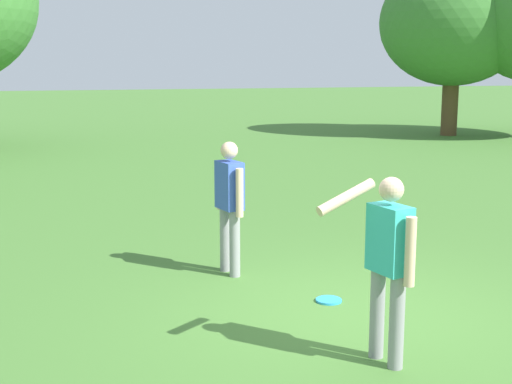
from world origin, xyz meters
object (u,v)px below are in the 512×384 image
object	(u,v)px
frisbee	(329,300)
tree_back_left	(454,23)
person_thrower	(230,199)
person_catcher	(388,256)

from	to	relation	value
frisbee	tree_back_left	distance (m)	18.92
person_thrower	person_catcher	distance (m)	2.98
person_catcher	person_thrower	bearing A→B (deg)	103.27
person_catcher	tree_back_left	distance (m)	20.14
person_thrower	frisbee	size ratio (longest dim) A/B	5.74
person_thrower	frisbee	xyz separation A→B (m)	(0.80, -1.29, -0.93)
person_catcher	frisbee	distance (m)	1.87
person_thrower	person_catcher	bearing A→B (deg)	-76.73
person_thrower	person_catcher	size ratio (longest dim) A/B	1.00
person_thrower	frisbee	distance (m)	1.78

